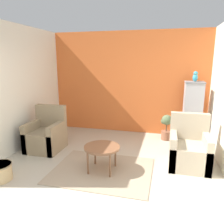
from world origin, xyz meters
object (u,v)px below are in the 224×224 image
object	(u,v)px
armchair_right	(189,150)
birdcage	(192,113)
parrot	(195,77)
potted_plant	(166,126)
coffee_table	(102,149)
armchair_left	(46,136)

from	to	relation	value
armchair_right	birdcage	xyz separation A→B (m)	(0.16, 1.39, 0.43)
armchair_right	parrot	distance (m)	1.91
armchair_right	potted_plant	xyz separation A→B (m)	(-0.43, 1.38, 0.05)
coffee_table	armchair_left	size ratio (longest dim) A/B	0.66
armchair_left	parrot	world-z (taller)	parrot
coffee_table	birdcage	size ratio (longest dim) A/B	0.43
coffee_table	armchair_right	world-z (taller)	armchair_right
coffee_table	armchair_left	bearing A→B (deg)	156.53
coffee_table	parrot	bearing A→B (deg)	49.55
coffee_table	birdcage	world-z (taller)	birdcage
coffee_table	armchair_right	bearing A→B (deg)	21.36
parrot	birdcage	bearing A→B (deg)	-90.00
armchair_right	parrot	size ratio (longest dim) A/B	3.96
parrot	potted_plant	size ratio (longest dim) A/B	0.38
armchair_left	birdcage	world-z (taller)	birdcage
armchair_left	birdcage	distance (m)	3.52
armchair_right	armchair_left	bearing A→B (deg)	178.94
armchair_left	armchair_right	bearing A→B (deg)	-1.06
parrot	potted_plant	world-z (taller)	parrot
armchair_right	coffee_table	bearing A→B (deg)	-158.64
birdcage	potted_plant	distance (m)	0.70
potted_plant	parrot	bearing A→B (deg)	1.77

